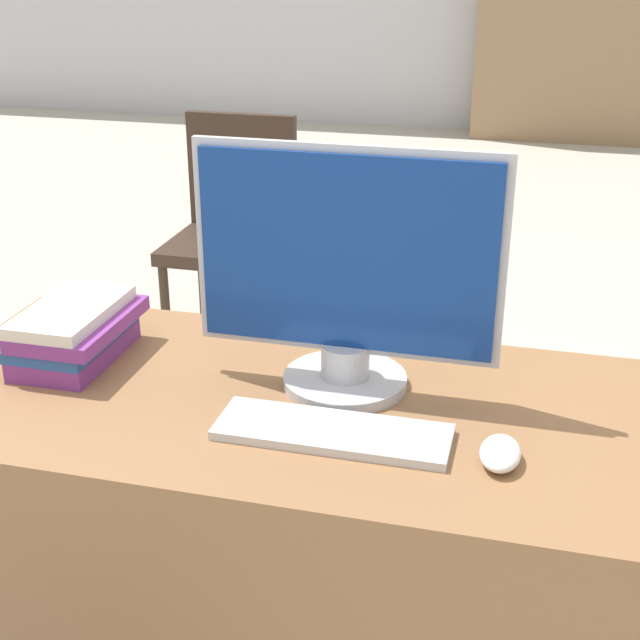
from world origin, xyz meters
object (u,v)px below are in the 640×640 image
keyboard (333,432)px  mouse (500,453)px  monitor (346,275)px  far_chair (234,221)px  book_stack (74,332)px

keyboard → mouse: (0.27, -0.01, 0.01)m
monitor → keyboard: bearing=-83.3°
monitor → far_chair: size_ratio=0.62×
book_stack → far_chair: far_chair is taller
book_stack → far_chair: 1.79m
monitor → keyboard: monitor is taller
monitor → mouse: 0.41m
mouse → book_stack: bearing=168.1°
keyboard → far_chair: size_ratio=0.44×
mouse → far_chair: 2.24m
monitor → far_chair: bearing=116.1°
mouse → far_chair: far_chair is taller
keyboard → mouse: 0.27m
monitor → book_stack: (-0.54, -0.02, -0.16)m
keyboard → far_chair: (-0.86, 1.90, -0.27)m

